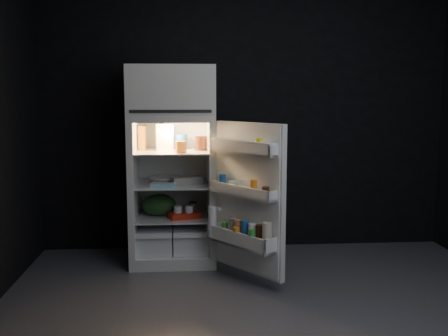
{
  "coord_description": "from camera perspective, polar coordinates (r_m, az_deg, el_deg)",
  "views": [
    {
      "loc": [
        -0.6,
        -3.46,
        1.51
      ],
      "look_at": [
        -0.26,
        1.0,
        0.9
      ],
      "focal_mm": 42.0,
      "sensor_mm": 36.0,
      "label": 1
    }
  ],
  "objects": [
    {
      "name": "small_carton",
      "position": [
        4.57,
        -4.73,
        2.29
      ],
      "size": [
        0.1,
        0.08,
        0.1
      ],
      "primitive_type": "cube",
      "rotation": [
        0.0,
        0.0,
        0.3
      ],
      "color": "orange",
      "rests_on": "refrigerator"
    },
    {
      "name": "jam_jar",
      "position": [
        4.76,
        -2.52,
        2.71
      ],
      "size": [
        0.13,
        0.13,
        0.13
      ],
      "primitive_type": "cylinder",
      "rotation": [
        0.0,
        0.0,
        -0.2
      ],
      "color": "#32180D",
      "rests_on": "refrigerator"
    },
    {
      "name": "refrigerator",
      "position": [
        4.82,
        -5.63,
        1.12
      ],
      "size": [
        0.76,
        0.71,
        1.78
      ],
      "color": "silver",
      "rests_on": "ground"
    },
    {
      "name": "wrapped_pkg",
      "position": [
        4.94,
        -3.86,
        -1.1
      ],
      "size": [
        0.11,
        0.09,
        0.05
      ],
      "primitive_type": "cube",
      "rotation": [
        0.0,
        0.0,
        0.03
      ],
      "color": "beige",
      "rests_on": "refrigerator"
    },
    {
      "name": "small_can_red",
      "position": [
        5.01,
        -3.39,
        -4.21
      ],
      "size": [
        0.08,
        0.08,
        0.09
      ],
      "primitive_type": "cylinder",
      "rotation": [
        0.0,
        0.0,
        -0.11
      ],
      "color": "#B6210F",
      "rests_on": "refrigerator"
    },
    {
      "name": "yogurt_tray",
      "position": [
        4.75,
        -4.31,
        -5.15
      ],
      "size": [
        0.31,
        0.23,
        0.05
      ],
      "primitive_type": "cube",
      "rotation": [
        0.0,
        0.0,
        0.33
      ],
      "color": "#B6210F",
      "rests_on": "refrigerator"
    },
    {
      "name": "pie",
      "position": [
        4.88,
        -6.42,
        -1.29
      ],
      "size": [
        0.31,
        0.31,
        0.04
      ],
      "primitive_type": "cylinder",
      "rotation": [
        0.0,
        0.0,
        0.08
      ],
      "color": "#A27655",
      "rests_on": "refrigerator"
    },
    {
      "name": "wall_front",
      "position": [
        1.87,
        14.43,
        2.54
      ],
      "size": [
        4.0,
        0.0,
        2.7
      ],
      "primitive_type": "cube",
      "color": "black",
      "rests_on": "ground"
    },
    {
      "name": "flat_package",
      "position": [
        4.58,
        -6.7,
        -1.89
      ],
      "size": [
        0.22,
        0.14,
        0.04
      ],
      "primitive_type": "cube",
      "rotation": [
        0.0,
        0.0,
        -0.24
      ],
      "color": "#8CC3D8",
      "rests_on": "refrigerator"
    },
    {
      "name": "floor",
      "position": [
        3.83,
        5.26,
        -15.53
      ],
      "size": [
        4.0,
        3.4,
        0.0
      ],
      "primitive_type": "cube",
      "color": "#515156",
      "rests_on": "ground"
    },
    {
      "name": "amber_bottle",
      "position": [
        4.83,
        -8.93,
        3.23
      ],
      "size": [
        0.1,
        0.1,
        0.22
      ],
      "primitive_type": "cylinder",
      "rotation": [
        0.0,
        0.0,
        -0.34
      ],
      "color": "#BC771E",
      "rests_on": "refrigerator"
    },
    {
      "name": "mayo_jar",
      "position": [
        4.86,
        -4.69,
        2.85
      ],
      "size": [
        0.15,
        0.15,
        0.14
      ],
      "primitive_type": "cylinder",
      "rotation": [
        0.0,
        0.0,
        0.27
      ],
      "color": "#1C519B",
      "rests_on": "refrigerator"
    },
    {
      "name": "fridge_door",
      "position": [
        4.21,
        2.45,
        -3.64
      ],
      "size": [
        0.58,
        0.69,
        1.22
      ],
      "color": "silver",
      "rests_on": "ground"
    },
    {
      "name": "produce_bag",
      "position": [
        4.86,
        -7.06,
        -4.0
      ],
      "size": [
        0.4,
        0.37,
        0.2
      ],
      "primitive_type": "ellipsoid",
      "rotation": [
        0.0,
        0.0,
        0.44
      ],
      "color": "#193815",
      "rests_on": "refrigerator"
    },
    {
      "name": "wall_back",
      "position": [
        5.2,
        2.33,
        6.0
      ],
      "size": [
        4.0,
        0.0,
        2.7
      ],
      "primitive_type": "cube",
      "color": "black",
      "rests_on": "ground"
    },
    {
      "name": "milk_jug",
      "position": [
        4.83,
        -6.53,
        3.39
      ],
      "size": [
        0.17,
        0.17,
        0.24
      ],
      "primitive_type": "cube",
      "rotation": [
        0.0,
        0.0,
        0.11
      ],
      "color": "white",
      "rests_on": "refrigerator"
    },
    {
      "name": "egg_carton",
      "position": [
        4.72,
        -4.04,
        -1.39
      ],
      "size": [
        0.3,
        0.19,
        0.07
      ],
      "primitive_type": "cube",
      "rotation": [
        0.0,
        0.0,
        0.34
      ],
      "color": "gray",
      "rests_on": "refrigerator"
    },
    {
      "name": "small_can_silver",
      "position": [
        4.97,
        -3.37,
        -4.32
      ],
      "size": [
        0.08,
        0.08,
        0.09
      ],
      "primitive_type": "cylinder",
      "rotation": [
        0.0,
        0.0,
        -0.16
      ],
      "color": "silver",
      "rests_on": "refrigerator"
    }
  ]
}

